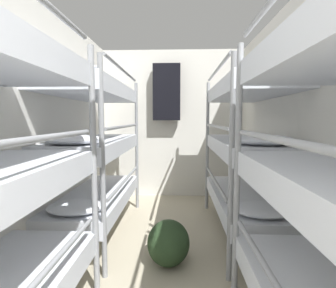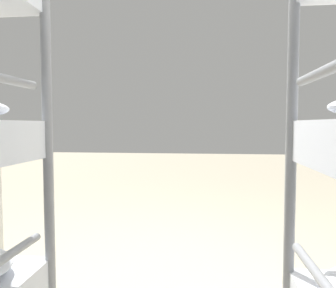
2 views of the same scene
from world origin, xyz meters
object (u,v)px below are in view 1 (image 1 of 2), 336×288
hanging_coat (167,92)px  bunk_stack_right_far (246,146)px  bunk_stack_left_far (95,145)px  duffel_bag (168,242)px

hanging_coat → bunk_stack_right_far: bearing=-57.1°
bunk_stack_right_far → hanging_coat: (-0.92, 1.43, 0.72)m
bunk_stack_left_far → bunk_stack_right_far: 1.65m
bunk_stack_right_far → duffel_bag: bunk_stack_right_far is taller
bunk_stack_right_far → hanging_coat: bearing=122.9°
bunk_stack_left_far → hanging_coat: size_ratio=2.06×
bunk_stack_right_far → duffel_bag: size_ratio=3.67×
duffel_bag → hanging_coat: 2.52m
bunk_stack_left_far → bunk_stack_right_far: same height
bunk_stack_right_far → bunk_stack_left_far: bearing=180.0°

